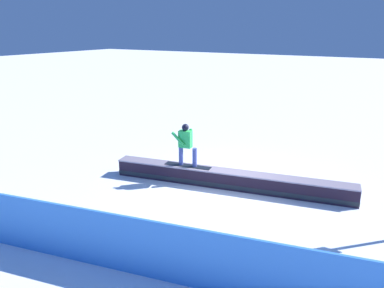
% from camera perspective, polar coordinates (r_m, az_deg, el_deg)
% --- Properties ---
extents(ground_plane, '(120.00, 120.00, 0.00)m').
position_cam_1_polar(ground_plane, '(11.88, 5.61, -6.59)').
color(ground_plane, white).
extents(grind_box, '(7.46, 1.98, 0.55)m').
position_cam_1_polar(grind_box, '(11.79, 5.65, -5.47)').
color(grind_box, black).
rests_on(grind_box, ground_plane).
extents(snowboarder, '(1.55, 0.55, 1.38)m').
position_cam_1_polar(snowboarder, '(11.82, -0.92, 0.06)').
color(snowboarder, black).
rests_on(snowboarder, grind_box).
extents(safety_fence, '(13.67, 2.78, 1.27)m').
position_cam_1_polar(safety_fence, '(7.89, -10.24, -14.73)').
color(safety_fence, '#3881EC').
rests_on(safety_fence, ground_plane).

